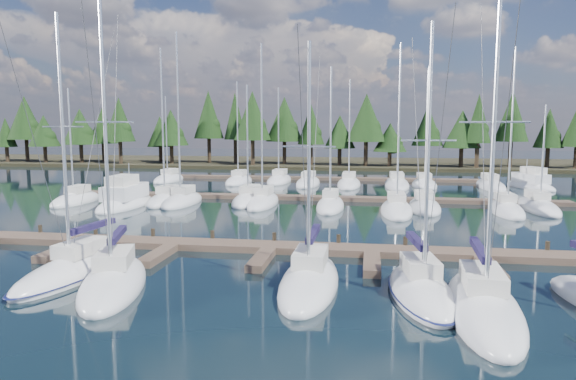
% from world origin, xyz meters
% --- Properties ---
extents(ground, '(260.00, 260.00, 0.00)m').
position_xyz_m(ground, '(0.00, 30.00, 0.00)').
color(ground, black).
rests_on(ground, ground).
extents(far_shore, '(220.00, 30.00, 0.60)m').
position_xyz_m(far_shore, '(0.00, 90.00, 0.30)').
color(far_shore, black).
rests_on(far_shore, ground).
extents(main_dock, '(44.00, 6.13, 0.90)m').
position_xyz_m(main_dock, '(0.00, 17.36, 0.20)').
color(main_dock, brown).
rests_on(main_dock, ground).
extents(back_docks, '(50.00, 21.80, 0.40)m').
position_xyz_m(back_docks, '(0.00, 49.58, 0.20)').
color(back_docks, brown).
rests_on(back_docks, ground).
extents(front_sailboat_1, '(3.53, 9.27, 13.53)m').
position_xyz_m(front_sailboat_1, '(-8.70, 11.28, 0.29)').
color(front_sailboat_1, silver).
rests_on(front_sailboat_1, ground).
extents(front_sailboat_2, '(5.05, 8.68, 13.90)m').
position_xyz_m(front_sailboat_2, '(-5.86, 9.67, 0.29)').
color(front_sailboat_2, silver).
rests_on(front_sailboat_2, ground).
extents(front_sailboat_3, '(2.68, 8.61, 11.93)m').
position_xyz_m(front_sailboat_3, '(3.10, 11.22, 0.28)').
color(front_sailboat_3, silver).
rests_on(front_sailboat_3, ground).
extents(front_sailboat_4, '(3.58, 7.96, 12.49)m').
position_xyz_m(front_sailboat_4, '(8.12, 10.55, 0.28)').
color(front_sailboat_4, silver).
rests_on(front_sailboat_4, ground).
extents(front_sailboat_5, '(3.37, 9.63, 13.84)m').
position_xyz_m(front_sailboat_5, '(10.36, 8.92, 0.28)').
color(front_sailboat_5, silver).
rests_on(front_sailboat_5, ground).
extents(back_sailboat_rows, '(46.13, 32.36, 17.00)m').
position_xyz_m(back_sailboat_rows, '(0.81, 44.67, 0.27)').
color(back_sailboat_rows, silver).
rests_on(back_sailboat_rows, ground).
extents(motor_yacht_left, '(3.40, 9.80, 4.88)m').
position_xyz_m(motor_yacht_left, '(-16.82, 32.90, 0.53)').
color(motor_yacht_left, silver).
rests_on(motor_yacht_left, ground).
extents(motor_yacht_right, '(5.55, 9.00, 4.26)m').
position_xyz_m(motor_yacht_right, '(25.37, 54.31, 0.47)').
color(motor_yacht_right, silver).
rests_on(motor_yacht_right, ground).
extents(tree_line, '(185.35, 11.78, 13.70)m').
position_xyz_m(tree_line, '(-2.09, 80.23, 7.57)').
color(tree_line, black).
rests_on(tree_line, far_shore).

